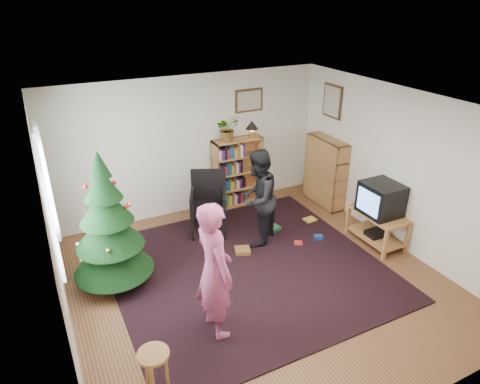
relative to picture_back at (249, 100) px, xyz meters
name	(u,v)px	position (x,y,z in m)	size (l,w,h in m)	color
floor	(257,280)	(-1.15, -2.48, -1.95)	(5.00, 5.00, 0.00)	brown
ceiling	(260,109)	(-1.15, -2.48, 0.55)	(5.00, 5.00, 0.00)	white
wall_back	(191,146)	(-1.15, 0.02, -0.70)	(5.00, 0.02, 2.50)	silver
wall_front	(402,323)	(-1.15, -4.97, -0.70)	(5.00, 0.02, 2.50)	silver
wall_left	(55,249)	(-3.65, -2.48, -0.70)	(0.02, 5.00, 2.50)	silver
wall_right	(400,170)	(1.35, -2.48, -0.70)	(0.02, 5.00, 2.50)	silver
rug	(247,268)	(-1.15, -2.17, -1.94)	(3.80, 3.60, 0.02)	black
window_pane	(48,205)	(-3.62, -1.88, -0.45)	(0.04, 1.20, 1.40)	silver
curtain	(47,183)	(-3.58, -1.18, -0.45)	(0.06, 0.35, 1.60)	white
picture_back	(249,100)	(0.00, 0.00, 0.00)	(0.55, 0.03, 0.42)	#4C3319
picture_right	(332,101)	(1.33, -0.73, 0.00)	(0.03, 0.50, 0.60)	#4C3319
christmas_tree	(109,232)	(-2.96, -1.61, -1.12)	(1.10, 1.10, 1.99)	#3F2816
bookshelf_back	(237,171)	(-0.31, -0.14, -1.29)	(0.95, 0.30, 1.30)	#A6703B
bookshelf_right	(325,171)	(1.19, -0.88, -1.29)	(0.30, 0.95, 1.30)	#A6703B
tv_stand	(377,225)	(1.07, -2.46, -1.62)	(0.52, 0.93, 0.55)	#A6703B
crt_tv	(381,199)	(1.07, -2.46, -1.15)	(0.54, 0.58, 0.51)	black
armchair	(206,200)	(-1.24, -0.84, -1.37)	(0.77, 0.80, 1.07)	black
stool	(154,362)	(-2.97, -3.66, -1.53)	(0.32, 0.32, 0.54)	#A6703B
person_standing	(214,271)	(-2.06, -3.11, -1.08)	(0.63, 0.42, 1.74)	#AE4573
person_by_chair	(258,199)	(-0.66, -1.58, -1.15)	(0.78, 0.61, 1.60)	black
potted_plant	(227,128)	(-0.51, -0.14, -0.42)	(0.41, 0.36, 0.46)	gray
table_lamp	(252,126)	(-0.01, -0.14, -0.44)	(0.23, 0.23, 0.31)	#A57F33
floor_clutter	(289,235)	(-0.10, -1.69, -1.91)	(1.75, 0.81, 0.08)	#A51E19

